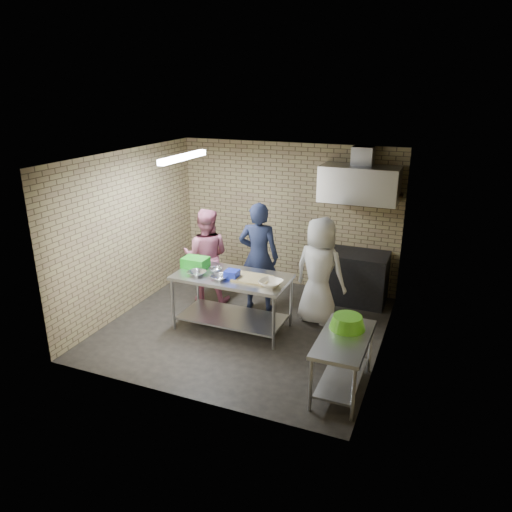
{
  "coord_description": "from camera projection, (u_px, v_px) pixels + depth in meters",
  "views": [
    {
      "loc": [
        2.78,
        -6.34,
        3.66
      ],
      "look_at": [
        0.1,
        0.2,
        1.15
      ],
      "focal_mm": 33.86,
      "sensor_mm": 36.0,
      "label": 1
    }
  ],
  "objects": [
    {
      "name": "floor",
      "position": [
        246.0,
        326.0,
        7.74
      ],
      "size": [
        4.2,
        4.2,
        0.0
      ],
      "primitive_type": "plane",
      "color": "black",
      "rests_on": "ground"
    },
    {
      "name": "ceiling",
      "position": [
        244.0,
        157.0,
        6.84
      ],
      "size": [
        4.2,
        4.2,
        0.0
      ],
      "primitive_type": "plane",
      "rotation": [
        3.14,
        0.0,
        0.0
      ],
      "color": "black",
      "rests_on": "ground"
    },
    {
      "name": "mixing_bowl_b",
      "position": [
        216.0,
        270.0,
        7.57
      ],
      "size": [
        0.25,
        0.25,
        0.07
      ],
      "primitive_type": "imported",
      "rotation": [
        0.0,
        0.0,
        -0.21
      ],
      "color": "#B3B6BA",
      "rests_on": "prep_table"
    },
    {
      "name": "front_wall",
      "position": [
        176.0,
        298.0,
        5.55
      ],
      "size": [
        4.2,
        0.06,
        2.7
      ],
      "primitive_type": "cube",
      "color": "#97805E",
      "rests_on": "ground"
    },
    {
      "name": "green_crate",
      "position": [
        195.0,
        262.0,
        7.76
      ],
      "size": [
        0.4,
        0.3,
        0.16
      ],
      "primitive_type": "cube",
      "color": "green",
      "rests_on": "prep_table"
    },
    {
      "name": "blue_tub",
      "position": [
        232.0,
        274.0,
        7.3
      ],
      "size": [
        0.2,
        0.2,
        0.13
      ],
      "primitive_type": "cube",
      "color": "#1C30D4",
      "rests_on": "prep_table"
    },
    {
      "name": "wall_shelf",
      "position": [
        378.0,
        194.0,
        8.16
      ],
      "size": [
        0.8,
        0.2,
        0.04
      ],
      "primitive_type": "cube",
      "color": "#3F2B19",
      "rests_on": "back_wall"
    },
    {
      "name": "mixing_bowl_a",
      "position": [
        197.0,
        273.0,
        7.42
      ],
      "size": [
        0.33,
        0.33,
        0.07
      ],
      "primitive_type": "imported",
      "rotation": [
        0.0,
        0.0,
        -0.21
      ],
      "color": "silver",
      "rests_on": "prep_table"
    },
    {
      "name": "woman_pink",
      "position": [
        206.0,
        256.0,
        8.41
      ],
      "size": [
        0.96,
        0.84,
        1.69
      ],
      "primitive_type": "imported",
      "rotation": [
        0.0,
        0.0,
        3.42
      ],
      "color": "#C56888",
      "rests_on": "floor"
    },
    {
      "name": "green_basin",
      "position": [
        347.0,
        322.0,
        6.09
      ],
      "size": [
        0.46,
        0.46,
        0.17
      ],
      "primitive_type": null,
      "color": "#59C626",
      "rests_on": "side_counter"
    },
    {
      "name": "range_hood",
      "position": [
        359.0,
        184.0,
        8.04
      ],
      "size": [
        1.3,
        0.6,
        0.6
      ],
      "primitive_type": "cube",
      "color": "silver",
      "rests_on": "back_wall"
    },
    {
      "name": "side_counter",
      "position": [
        342.0,
        364.0,
        6.02
      ],
      "size": [
        0.6,
        1.2,
        0.75
      ],
      "primitive_type": "cube",
      "color": "silver",
      "rests_on": "floor"
    },
    {
      "name": "ceramic_bowl",
      "position": [
        271.0,
        283.0,
        7.03
      ],
      "size": [
        0.41,
        0.41,
        0.08
      ],
      "primitive_type": "imported",
      "rotation": [
        0.0,
        0.0,
        -0.21
      ],
      "color": "beige",
      "rests_on": "prep_table"
    },
    {
      "name": "cutting_board",
      "position": [
        252.0,
        278.0,
        7.28
      ],
      "size": [
        0.54,
        0.41,
        0.03
      ],
      "primitive_type": "cube",
      "color": "tan",
      "rests_on": "prep_table"
    },
    {
      "name": "hood_duct",
      "position": [
        363.0,
        156.0,
        8.02
      ],
      "size": [
        0.35,
        0.3,
        0.3
      ],
      "primitive_type": "cube",
      "color": "#A5A8AD",
      "rests_on": "back_wall"
    },
    {
      "name": "bottle_red",
      "position": [
        364.0,
        186.0,
        8.21
      ],
      "size": [
        0.07,
        0.07,
        0.18
      ],
      "primitive_type": "cylinder",
      "color": "#B22619",
      "rests_on": "wall_shelf"
    },
    {
      "name": "mixing_bowl_c",
      "position": [
        220.0,
        278.0,
        7.26
      ],
      "size": [
        0.3,
        0.3,
        0.06
      ],
      "primitive_type": "imported",
      "rotation": [
        0.0,
        0.0,
        -0.21
      ],
      "color": "#B7BBBF",
      "rests_on": "prep_table"
    },
    {
      "name": "bottle_green",
      "position": [
        388.0,
        189.0,
        8.08
      ],
      "size": [
        0.06,
        0.06,
        0.15
      ],
      "primitive_type": "cylinder",
      "color": "green",
      "rests_on": "wall_shelf"
    },
    {
      "name": "right_wall",
      "position": [
        387.0,
        265.0,
        6.54
      ],
      "size": [
        0.06,
        4.0,
        2.7
      ],
      "primitive_type": "cube",
      "color": "#97805E",
      "rests_on": "ground"
    },
    {
      "name": "fluorescent_fixture",
      "position": [
        183.0,
        157.0,
        7.22
      ],
      "size": [
        0.1,
        1.25,
        0.08
      ],
      "primitive_type": "cube",
      "color": "white",
      "rests_on": "ceiling"
    },
    {
      "name": "left_wall",
      "position": [
        130.0,
        232.0,
        8.04
      ],
      "size": [
        0.06,
        4.0,
        2.7
      ],
      "primitive_type": "cube",
      "color": "#97805E",
      "rests_on": "ground"
    },
    {
      "name": "prep_table",
      "position": [
        232.0,
        302.0,
        7.58
      ],
      "size": [
        1.78,
        0.89,
        0.89
      ],
      "primitive_type": "cube",
      "color": "silver",
      "rests_on": "floor"
    },
    {
      "name": "stove",
      "position": [
        352.0,
        277.0,
        8.55
      ],
      "size": [
        1.2,
        0.7,
        0.9
      ],
      "primitive_type": "cube",
      "color": "black",
      "rests_on": "floor"
    },
    {
      "name": "man_navy",
      "position": [
        259.0,
        257.0,
        8.09
      ],
      "size": [
        0.75,
        0.55,
        1.87
      ],
      "primitive_type": "imported",
      "rotation": [
        0.0,
        0.0,
        3.31
      ],
      "color": "#151835",
      "rests_on": "floor"
    },
    {
      "name": "back_wall",
      "position": [
        287.0,
        216.0,
        9.04
      ],
      "size": [
        4.2,
        0.06,
        2.7
      ],
      "primitive_type": "cube",
      "color": "#97805E",
      "rests_on": "ground"
    },
    {
      "name": "woman_white",
      "position": [
        320.0,
        271.0,
        7.63
      ],
      "size": [
        0.96,
        0.73,
        1.75
      ],
      "primitive_type": "imported",
      "rotation": [
        0.0,
        0.0,
        2.93
      ],
      "color": "silver",
      "rests_on": "floor"
    }
  ]
}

